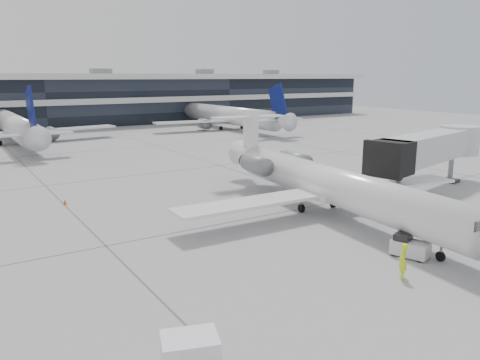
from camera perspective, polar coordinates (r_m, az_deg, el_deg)
ground at (r=35.29m, az=-0.27°, el=-4.98°), size 220.00×220.00×0.00m
terminal at (r=112.05m, az=-23.58°, el=8.63°), size 170.00×22.00×10.00m
bg_jet_center at (r=84.71m, az=-25.60°, el=4.10°), size 32.00×40.00×9.60m
bg_jet_right at (r=97.85m, az=-1.65°, el=6.29°), size 32.00×40.00×9.60m
regional_jet at (r=37.08m, az=10.64°, el=-0.34°), size 25.37×31.68×7.31m
jet_bridge at (r=47.57m, az=22.46°, el=3.73°), size 17.54×6.74×5.66m
ramp_worker at (r=26.76m, az=19.22°, el=-9.30°), size 0.86×0.82×1.97m
baggage_tug at (r=30.15m, az=19.93°, el=-7.65°), size 1.85×2.41×1.35m
traffic_cone at (r=42.30m, az=-20.56°, el=-2.50°), size 0.44×0.44×0.49m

